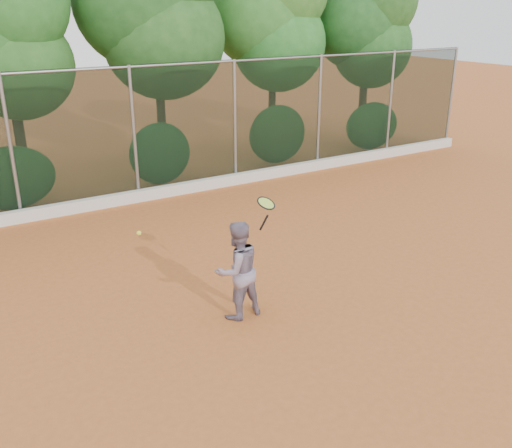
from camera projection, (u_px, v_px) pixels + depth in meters
ground at (287, 310)px, 9.79m from camera, size 80.00×80.00×0.00m
concrete_curb at (141, 195)px, 15.14m from camera, size 24.00×0.20×0.30m
tennis_player at (237, 270)px, 9.31m from camera, size 0.86×0.69×1.68m
chainlink_fence at (134, 131)px, 14.67m from camera, size 24.09×0.09×3.50m
foliage_backdrop at (80, 24)px, 15.06m from camera, size 23.70×3.63×7.55m
tennis_racket at (266, 205)px, 9.07m from camera, size 0.40×0.39×0.58m
tennis_ball_in_flight at (139, 233)px, 8.61m from camera, size 0.07×0.07×0.07m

